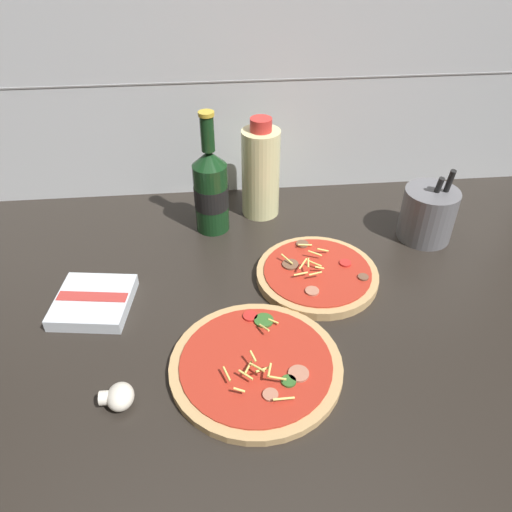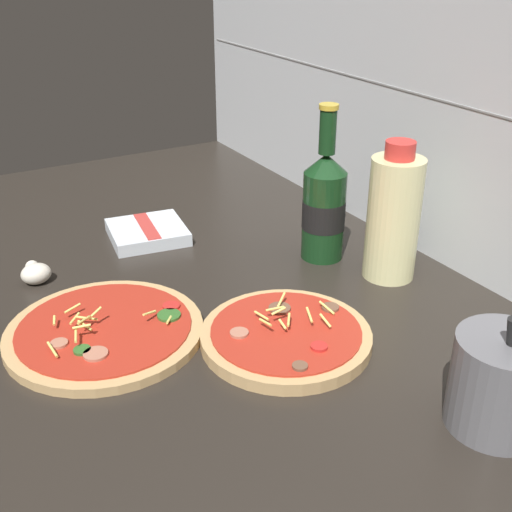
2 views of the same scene
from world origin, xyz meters
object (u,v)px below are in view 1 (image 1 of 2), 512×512
(dish_towel, at_px, (94,302))
(pizza_far, at_px, (317,274))
(pizza_near, at_px, (255,365))
(beer_bottle, at_px, (211,189))
(mushroom_left, at_px, (119,397))
(oil_bottle, at_px, (261,172))
(utensil_crock, at_px, (428,214))

(dish_towel, bearing_deg, pizza_far, 5.33)
(pizza_near, bearing_deg, beer_bottle, 97.60)
(beer_bottle, height_order, mushroom_left, beer_bottle)
(beer_bottle, bearing_deg, pizza_near, -82.40)
(oil_bottle, height_order, utensil_crock, oil_bottle)
(beer_bottle, xyz_separation_m, utensil_crock, (0.46, -0.08, -0.04))
(beer_bottle, distance_m, mushroom_left, 0.50)
(beer_bottle, bearing_deg, dish_towel, -133.27)
(pizza_far, height_order, beer_bottle, beer_bottle)
(utensil_crock, bearing_deg, pizza_near, -140.38)
(dish_towel, bearing_deg, oil_bottle, 41.03)
(mushroom_left, distance_m, dish_towel, 0.23)
(pizza_near, relative_size, dish_towel, 1.82)
(pizza_near, bearing_deg, oil_bottle, 82.95)
(pizza_far, bearing_deg, pizza_near, -123.79)
(pizza_near, relative_size, beer_bottle, 1.03)
(oil_bottle, bearing_deg, pizza_far, -71.60)
(pizza_near, xyz_separation_m, beer_bottle, (-0.06, 0.42, 0.09))
(beer_bottle, bearing_deg, oil_bottle, 26.00)
(pizza_far, xyz_separation_m, oil_bottle, (-0.09, 0.26, 0.10))
(beer_bottle, xyz_separation_m, mushroom_left, (-0.15, -0.46, -0.08))
(oil_bottle, bearing_deg, pizza_near, -97.05)
(mushroom_left, xyz_separation_m, dish_towel, (-0.07, 0.22, -0.00))
(pizza_near, xyz_separation_m, oil_bottle, (0.06, 0.47, 0.10))
(mushroom_left, distance_m, utensil_crock, 0.73)
(pizza_far, height_order, mushroom_left, pizza_far)
(dish_towel, bearing_deg, beer_bottle, 46.73)
(oil_bottle, height_order, mushroom_left, oil_bottle)
(pizza_near, height_order, dish_towel, pizza_near)
(pizza_near, xyz_separation_m, dish_towel, (-0.28, 0.18, 0.00))
(beer_bottle, bearing_deg, pizza_far, -45.28)
(beer_bottle, distance_m, dish_towel, 0.34)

